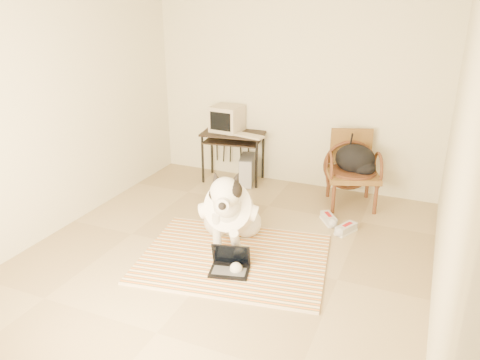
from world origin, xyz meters
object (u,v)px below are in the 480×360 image
Objects in this scene: laptop at (230,264)px; pc_tower at (247,170)px; rattan_chair at (352,169)px; backpack at (357,160)px; crt_monitor at (227,119)px; computer_desk at (233,140)px; dog at (230,212)px.

pc_tower is (-0.73, 2.21, 0.12)m from laptop.
rattan_chair reaches higher than pc_tower.
laptop is 2.27m from rattan_chair.
crt_monitor is at bearing 173.36° from backpack.
crt_monitor is at bearing 115.08° from laptop.
crt_monitor reaches higher than computer_desk.
crt_monitor reaches higher than laptop.
computer_desk is 2.14× the size of crt_monitor.
rattan_chair is (1.83, -0.20, -0.43)m from crt_monitor.
laptop is 2.50m from computer_desk.
backpack reaches higher than laptop.
crt_monitor is at bearing 165.62° from pc_tower.
laptop is at bearing -111.04° from backpack.
rattan_chair reaches higher than computer_desk.
crt_monitor is 1.89m from rattan_chair.
dog is at bearing -121.55° from rattan_chair.
rattan_chair is 1.80× the size of backpack.
rattan_chair is at bearing -4.11° from pc_tower.
dog is at bearing -64.55° from crt_monitor.
laptop is at bearing -64.92° from crt_monitor.
dog is 2.64× the size of pc_tower.
backpack reaches higher than pc_tower.
dog is at bearing -66.96° from computer_desk.
backpack is at bearing -4.83° from pc_tower.
dog is 2.05m from crt_monitor.
pc_tower is 1.51m from rattan_chair.
computer_desk is 1.76× the size of backpack.
crt_monitor is 0.78m from pc_tower.
dog reaches higher than backpack.
rattan_chair is at bearing -4.74° from computer_desk.
dog is 1.89m from backpack.
pc_tower is at bearing 175.89° from rattan_chair.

